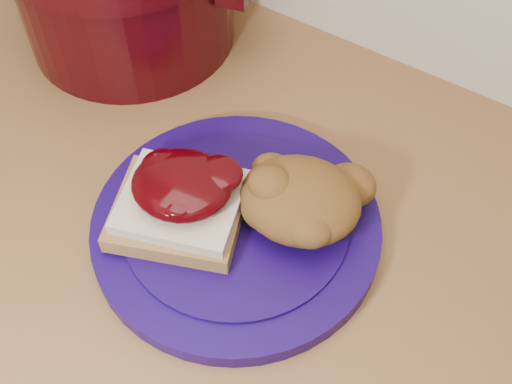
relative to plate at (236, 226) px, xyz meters
The scene contains 3 objects.
plate is the anchor object (origin of this frame).
sandwich 0.07m from the plate, 149.73° to the right, with size 0.15×0.14×0.06m.
stuffing_mound 0.07m from the plate, 33.99° to the left, with size 0.12×0.10×0.06m, color brown.
Camera 1 is at (0.19, 1.20, 1.43)m, focal length 45.00 mm.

